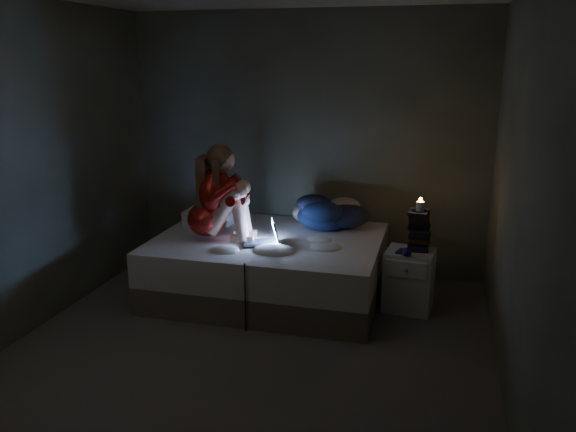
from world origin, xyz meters
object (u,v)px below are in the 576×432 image
(laptop, at_px, (260,232))
(woman, at_px, (206,192))
(bed, at_px, (269,266))
(candle, at_px, (420,204))
(nightstand, at_px, (409,280))
(phone, at_px, (402,252))

(laptop, bearing_deg, woman, 152.49)
(woman, relative_size, laptop, 2.71)
(bed, relative_size, candle, 25.32)
(laptop, xyz_separation_m, nightstand, (1.29, 0.22, -0.40))
(bed, bearing_deg, laptop, -93.58)
(woman, xyz_separation_m, nightstand, (1.80, 0.17, -0.72))
(candle, bearing_deg, woman, -172.62)
(candle, bearing_deg, laptop, -167.75)
(woman, bearing_deg, candle, -1.56)
(laptop, relative_size, phone, 2.28)
(candle, bearing_deg, bed, -176.92)
(laptop, relative_size, candle, 3.99)
(woman, height_order, nightstand, woman)
(woman, distance_m, phone, 1.79)
(nightstand, relative_size, phone, 3.84)
(nightstand, bearing_deg, laptop, -163.81)
(laptop, distance_m, nightstand, 1.37)
(bed, bearing_deg, phone, -2.72)
(bed, height_order, woman, woman)
(woman, distance_m, candle, 1.87)
(bed, height_order, laptop, laptop)
(nightstand, distance_m, phone, 0.29)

